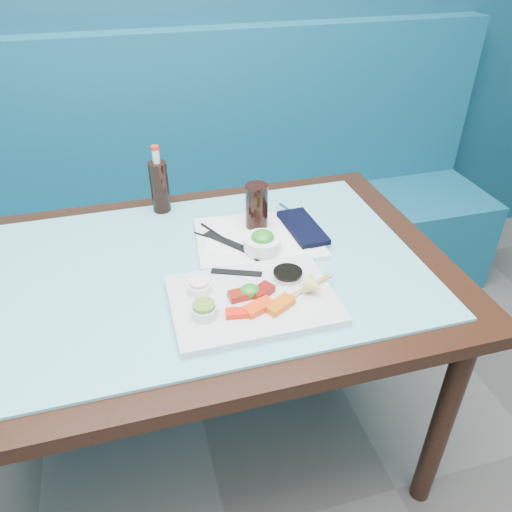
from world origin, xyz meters
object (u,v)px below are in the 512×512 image
object	(u,v)px
dining_table	(194,295)
cola_bottle_body	(160,187)
cola_glass	(257,206)
serving_tray	(259,238)
sashimi_plate	(253,300)
seaweed_bowl	(263,244)
booth_bench	(166,232)

from	to	relation	value
dining_table	cola_bottle_body	distance (m)	0.38
cola_glass	serving_tray	bearing A→B (deg)	-100.30
sashimi_plate	seaweed_bowl	distance (m)	0.21
booth_bench	sashimi_plate	size ratio (longest dim) A/B	7.63
cola_glass	cola_bottle_body	distance (m)	0.33
serving_tray	sashimi_plate	bearing A→B (deg)	-102.67
dining_table	cola_glass	size ratio (longest dim) A/B	10.31
dining_table	cola_bottle_body	bearing A→B (deg)	96.26
sashimi_plate	serving_tray	world-z (taller)	sashimi_plate
dining_table	serving_tray	distance (m)	0.25
dining_table	seaweed_bowl	xyz separation A→B (m)	(0.20, 0.01, 0.13)
booth_bench	dining_table	world-z (taller)	booth_bench
cola_bottle_body	serving_tray	bearing A→B (deg)	-45.89
dining_table	serving_tray	world-z (taller)	serving_tray
cola_glass	booth_bench	bearing A→B (deg)	107.50
sashimi_plate	dining_table	bearing A→B (deg)	122.61
booth_bench	seaweed_bowl	world-z (taller)	booth_bench
sashimi_plate	cola_glass	world-z (taller)	cola_glass
seaweed_bowl	booth_bench	bearing A→B (deg)	103.58
sashimi_plate	serving_tray	size ratio (longest dim) A/B	1.11
seaweed_bowl	cola_glass	bearing A→B (deg)	81.25
cola_glass	cola_bottle_body	world-z (taller)	cola_bottle_body
serving_tray	seaweed_bowl	xyz separation A→B (m)	(-0.01, -0.07, 0.03)
serving_tray	dining_table	bearing A→B (deg)	-151.74
dining_table	cola_glass	world-z (taller)	cola_glass
sashimi_plate	cola_bottle_body	world-z (taller)	cola_bottle_body
booth_bench	dining_table	xyz separation A→B (m)	(0.00, -0.84, 0.29)
booth_bench	cola_glass	distance (m)	0.87
serving_tray	cola_glass	distance (m)	0.09
booth_bench	cola_bottle_body	xyz separation A→B (m)	(-0.04, -0.50, 0.46)
sashimi_plate	seaweed_bowl	xyz separation A→B (m)	(0.08, 0.20, 0.02)
dining_table	cola_bottle_body	world-z (taller)	cola_bottle_body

